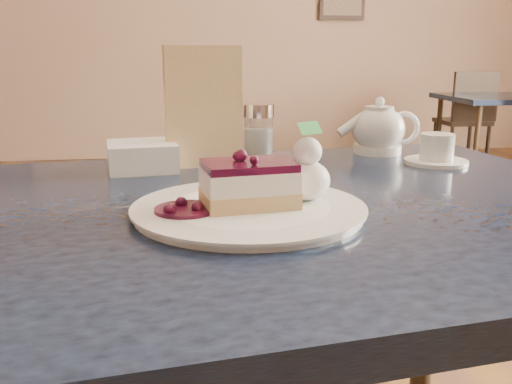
{
  "coord_description": "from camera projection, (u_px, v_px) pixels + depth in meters",
  "views": [
    {
      "loc": [
        0.1,
        -0.68,
        1.04
      ],
      "look_at": [
        0.21,
        0.03,
        0.86
      ],
      "focal_mm": 40.0,
      "sensor_mm": 36.0,
      "label": 1
    }
  ],
  "objects": [
    {
      "name": "whipped_cream",
      "position": [
        307.0,
        180.0,
        0.85
      ],
      "size": [
        0.07,
        0.07,
        0.06
      ],
      "color": "white",
      "rests_on": "dessert_plate"
    },
    {
      "name": "napkin_stack",
      "position": [
        142.0,
        156.0,
        1.12
      ],
      "size": [
        0.15,
        0.15,
        0.05
      ],
      "primitive_type": "cube",
      "rotation": [
        0.0,
        0.0,
        0.12
      ],
      "color": "white",
      "rests_on": "main_table"
    },
    {
      "name": "cheesecake_slice",
      "position": [
        249.0,
        184.0,
        0.81
      ],
      "size": [
        0.14,
        0.11,
        0.07
      ],
      "rotation": [
        0.0,
        0.0,
        0.12
      ],
      "color": "tan",
      "rests_on": "dessert_plate"
    },
    {
      "name": "berry_sauce",
      "position": [
        186.0,
        210.0,
        0.79
      ],
      "size": [
        0.09,
        0.09,
        0.01
      ],
      "primitive_type": "cylinder",
      "color": "black",
      "rests_on": "dessert_plate"
    },
    {
      "name": "sugar_shaker",
      "position": [
        258.0,
        132.0,
        1.21
      ],
      "size": [
        0.07,
        0.07,
        0.12
      ],
      "color": "white",
      "rests_on": "main_table"
    },
    {
      "name": "tea_set",
      "position": [
        389.0,
        134.0,
        1.27
      ],
      "size": [
        0.25,
        0.26,
        0.11
      ],
      "color": "white",
      "rests_on": "main_table"
    },
    {
      "name": "menu_card",
      "position": [
        203.0,
        107.0,
        1.13
      ],
      "size": [
        0.15,
        0.05,
        0.24
      ],
      "primitive_type": "cube",
      "rotation": [
        0.0,
        0.0,
        0.12
      ],
      "color": "beige",
      "rests_on": "main_table"
    },
    {
      "name": "dessert_plate",
      "position": [
        249.0,
        210.0,
        0.82
      ],
      "size": [
        0.33,
        0.33,
        0.01
      ],
      "primitive_type": "cylinder",
      "color": "white",
      "rests_on": "main_table"
    },
    {
      "name": "bg_table_far_right",
      "position": [
        499.0,
        176.0,
        4.52
      ],
      "size": [
        0.95,
        1.7,
        1.13
      ],
      "rotation": [
        0.0,
        0.0,
        -0.03
      ],
      "color": "#19253F",
      "rests_on": "ground"
    },
    {
      "name": "main_table",
      "position": [
        240.0,
        257.0,
        0.89
      ],
      "size": [
        1.4,
        1.02,
        0.81
      ],
      "rotation": [
        0.0,
        0.0,
        0.12
      ],
      "color": "#19253F",
      "rests_on": "ground"
    }
  ]
}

